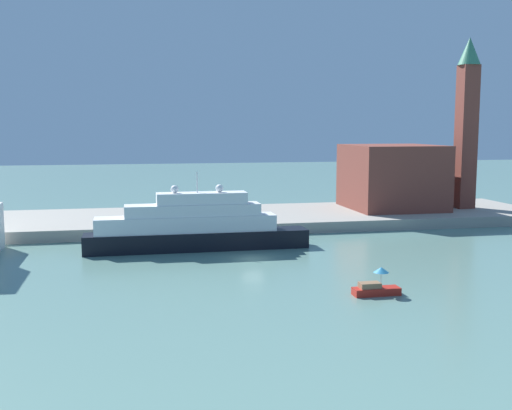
# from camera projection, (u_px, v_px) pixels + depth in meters

# --- Properties ---
(ground) EXTENTS (400.00, 400.00, 0.00)m
(ground) POSITION_uv_depth(u_px,v_px,m) (253.00, 259.00, 75.86)
(ground) COLOR slate
(quay_dock) EXTENTS (110.00, 23.54, 1.70)m
(quay_dock) POSITION_uv_depth(u_px,v_px,m) (220.00, 219.00, 102.75)
(quay_dock) COLOR gray
(quay_dock) RESTS_ON ground
(large_yacht) EXTENTS (29.24, 3.99, 10.25)m
(large_yacht) POSITION_uv_depth(u_px,v_px,m) (194.00, 227.00, 81.28)
(large_yacht) COLOR black
(large_yacht) RESTS_ON ground
(small_motorboat) EXTENTS (4.55, 1.52, 2.71)m
(small_motorboat) POSITION_uv_depth(u_px,v_px,m) (376.00, 287.00, 59.63)
(small_motorboat) COLOR #B22319
(small_motorboat) RESTS_ON ground
(harbor_building) EXTENTS (15.19, 15.86, 11.16)m
(harbor_building) POSITION_uv_depth(u_px,v_px,m) (392.00, 177.00, 109.51)
(harbor_building) COLOR brown
(harbor_building) RESTS_ON quay_dock
(bell_tower) EXTENTS (3.88, 3.88, 29.67)m
(bell_tower) POSITION_uv_depth(u_px,v_px,m) (467.00, 117.00, 108.57)
(bell_tower) COLOR brown
(bell_tower) RESTS_ON quay_dock
(parked_car) EXTENTS (4.55, 1.77, 1.26)m
(parked_car) POSITION_uv_depth(u_px,v_px,m) (143.00, 218.00, 94.66)
(parked_car) COLOR black
(parked_car) RESTS_ON quay_dock
(person_figure) EXTENTS (0.36, 0.36, 1.67)m
(person_figure) POSITION_uv_depth(u_px,v_px,m) (178.00, 217.00, 94.22)
(person_figure) COLOR maroon
(person_figure) RESTS_ON quay_dock
(mooring_bollard) EXTENTS (0.45, 0.45, 0.83)m
(mooring_bollard) POSITION_uv_depth(u_px,v_px,m) (215.00, 221.00, 92.37)
(mooring_bollard) COLOR black
(mooring_bollard) RESTS_ON quay_dock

